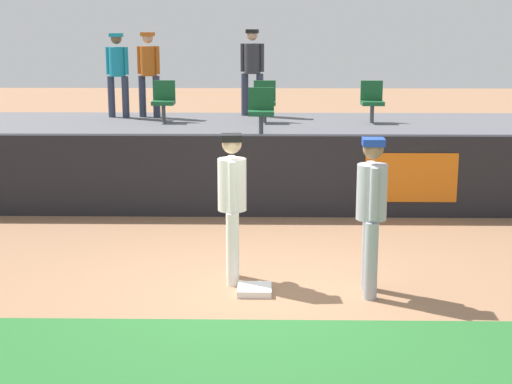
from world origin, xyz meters
TOP-DOWN VIEW (x-y plane):
  - ground_plane at (0.00, 0.00)m, footprint 60.00×60.00m
  - grass_foreground_strip at (0.00, -2.29)m, footprint 18.00×2.80m
  - first_base at (-0.08, -0.05)m, footprint 0.40×0.40m
  - player_fielder_home at (-0.35, 0.41)m, footprint 0.37×0.58m
  - player_runner_visitor at (1.26, -0.05)m, footprint 0.36×0.52m
  - field_wall at (0.01, 3.70)m, footprint 18.00×0.26m
  - bleacher_platform at (0.00, 6.27)m, footprint 18.00×4.80m
  - seat_back_center at (-0.01, 6.95)m, footprint 0.45×0.44m
  - seat_back_left at (-2.07, 6.95)m, footprint 0.44×0.44m
  - seat_front_center at (-0.06, 5.15)m, footprint 0.47×0.44m
  - seat_back_right at (2.17, 6.95)m, footprint 0.45×0.44m
  - spectator_hooded at (-3.15, 7.76)m, footprint 0.49×0.39m
  - spectator_capped at (-0.29, 8.13)m, footprint 0.52×0.40m
  - spectator_casual at (-2.49, 7.81)m, footprint 0.50×0.40m

SIDE VIEW (x-z plane):
  - ground_plane at x=0.00m, z-range 0.00..0.00m
  - grass_foreground_strip at x=0.00m, z-range 0.00..0.01m
  - first_base at x=-0.08m, z-range 0.00..0.08m
  - bleacher_platform at x=0.00m, z-range 0.00..1.15m
  - field_wall at x=0.01m, z-range 0.00..1.34m
  - player_fielder_home at x=-0.35m, z-range 0.14..1.96m
  - player_runner_visitor at x=1.26m, z-range 0.15..1.99m
  - seat_back_left at x=-2.07m, z-range 1.20..2.04m
  - seat_back_right at x=2.17m, z-range 1.20..2.04m
  - seat_back_center at x=-0.01m, z-range 1.20..2.04m
  - seat_front_center at x=-0.06m, z-range 1.20..2.04m
  - spectator_hooded at x=-3.15m, z-range 1.29..3.07m
  - spectator_casual at x=-2.49m, z-range 1.29..3.09m
  - spectator_capped at x=-0.29m, z-range 1.30..3.15m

